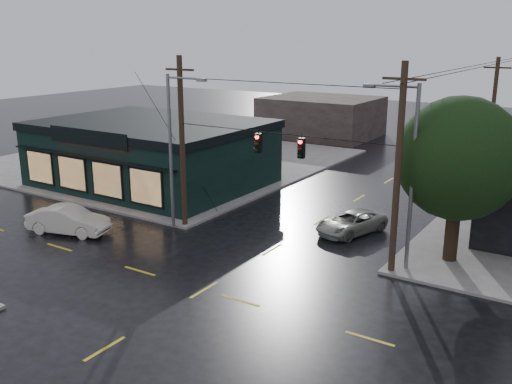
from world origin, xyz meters
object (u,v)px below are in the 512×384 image
Objects in this scene: utility_pole_nw at (185,226)px; sedan_cream at (68,220)px; suv_silver at (351,223)px; utility_pole_ne at (391,273)px; corner_tree at (459,159)px.

utility_pole_nw is 2.09× the size of sedan_cream.
sedan_cream is at bearing -128.79° from suv_silver.
corner_tree is at bearing 55.45° from utility_pole_ne.
utility_pole_ne is at bearing -28.94° from suv_silver.
utility_pole_ne is at bearing -124.55° from corner_tree.
corner_tree is 6.48m from utility_pole_ne.
corner_tree is 1.71× the size of sedan_cream.
corner_tree reaches higher than sedan_cream.
utility_pole_nw is (-15.03, -2.95, -5.40)m from corner_tree.
suv_silver is (-6.05, 1.39, -4.76)m from corner_tree.
utility_pole_nw is at bearing 180.00° from utility_pole_ne.
corner_tree reaches higher than utility_pole_ne.
utility_pole_nw is 2.20× the size of suv_silver.
sedan_cream is (-19.93, -7.60, -4.60)m from corner_tree.
corner_tree is 0.82× the size of utility_pole_ne.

